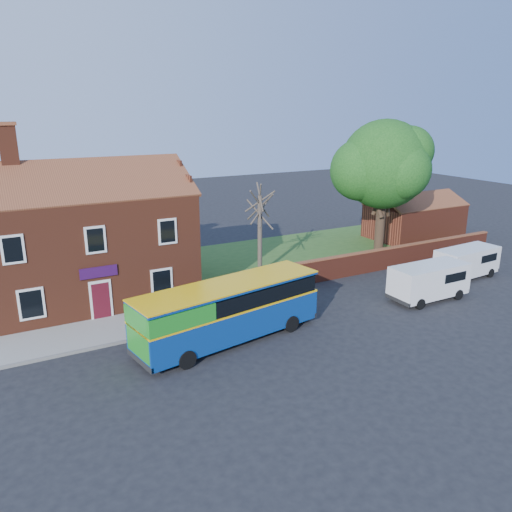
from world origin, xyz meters
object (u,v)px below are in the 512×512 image
bus (224,310)px  van_near (429,280)px  van_far (467,261)px  large_tree (383,167)px

bus → van_near: bearing=-12.4°
bus → van_near: 13.56m
van_near → van_far: van_near is taller
bus → large_tree: large_tree is taller
bus → large_tree: bearing=16.6°
bus → van_far: size_ratio=2.09×
van_far → van_near: bearing=-165.6°
van_far → bus: bearing=-179.9°
bus → van_near: (13.54, -0.60, -0.48)m
bus → van_far: bus is taller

